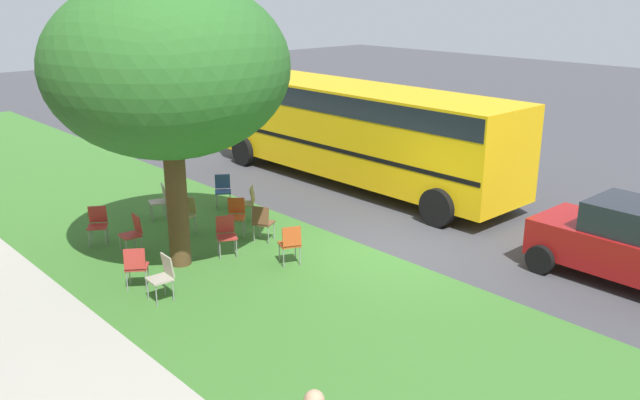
% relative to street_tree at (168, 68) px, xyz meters
% --- Properties ---
extents(ground, '(80.00, 80.00, 0.00)m').
position_rel_street_tree_xyz_m(ground, '(-2.47, -3.86, -4.12)').
color(ground, '#424247').
extents(grass_verge, '(48.00, 6.00, 0.01)m').
position_rel_street_tree_xyz_m(grass_verge, '(-2.47, -0.66, -4.11)').
color(grass_verge, '#3D752D').
rests_on(grass_verge, ground).
extents(sidewalk_strip, '(48.00, 2.80, 0.01)m').
position_rel_street_tree_xyz_m(sidewalk_strip, '(-2.47, 3.74, -4.11)').
color(sidewalk_strip, '#ADA89E').
rests_on(sidewalk_strip, ground).
extents(street_tree, '(4.79, 4.79, 5.91)m').
position_rel_street_tree_xyz_m(street_tree, '(0.00, 0.00, 0.00)').
color(street_tree, brown).
rests_on(street_tree, ground).
extents(chair_0, '(0.51, 0.52, 0.88)m').
position_rel_street_tree_xyz_m(chair_0, '(1.57, -1.12, -3.60)').
color(chair_0, olive).
rests_on(chair_0, ground).
extents(chair_1, '(0.56, 0.57, 0.88)m').
position_rel_street_tree_xyz_m(chair_1, '(-0.16, -2.08, -3.60)').
color(chair_1, brown).
rests_on(chair_1, ground).
extents(chair_2, '(0.44, 0.45, 0.88)m').
position_rel_street_tree_xyz_m(chair_2, '(-1.29, 1.13, -3.60)').
color(chair_2, '#ADA393').
rests_on(chair_2, ground).
extents(chair_3, '(0.58, 0.57, 0.88)m').
position_rel_street_tree_xyz_m(chair_3, '(2.28, 0.76, -3.60)').
color(chair_3, '#B7332D').
rests_on(chair_3, ground).
extents(chair_4, '(0.59, 0.59, 0.88)m').
position_rel_street_tree_xyz_m(chair_4, '(1.27, -2.73, -3.60)').
color(chair_4, olive).
rests_on(chair_4, ground).
extents(chair_5, '(0.58, 0.58, 0.88)m').
position_rel_street_tree_xyz_m(chair_5, '(-0.53, 1.28, -3.60)').
color(chair_5, '#B7332D').
rests_on(chair_5, ground).
extents(chair_6, '(0.58, 0.58, 0.88)m').
position_rel_street_tree_xyz_m(chair_6, '(2.61, -2.89, -3.60)').
color(chair_6, '#335184').
rests_on(chair_6, ground).
extents(chair_7, '(0.53, 0.54, 0.88)m').
position_rel_street_tree_xyz_m(chair_7, '(2.90, -1.18, -3.60)').
color(chair_7, '#ADA393').
rests_on(chair_7, ground).
extents(chair_8, '(0.55, 0.55, 0.88)m').
position_rel_street_tree_xyz_m(chair_8, '(-1.61, -1.69, -3.60)').
color(chair_8, '#C64C1E').
rests_on(chair_8, ground).
extents(chair_9, '(0.46, 0.46, 0.88)m').
position_rel_street_tree_xyz_m(chair_9, '(1.20, 0.45, -3.60)').
color(chair_9, '#B7332D').
rests_on(chair_9, ground).
extents(chair_10, '(0.59, 0.59, 0.88)m').
position_rel_street_tree_xyz_m(chair_10, '(0.67, -1.93, -3.60)').
color(chair_10, '#C64C1E').
rests_on(chair_10, ground).
extents(chair_11, '(0.56, 0.56, 0.88)m').
position_rel_street_tree_xyz_m(chair_11, '(-0.24, -1.01, -3.60)').
color(chair_11, '#B7332D').
rests_on(chair_11, ground).
extents(parked_car, '(3.70, 1.92, 1.65)m').
position_rel_street_tree_xyz_m(parked_car, '(-6.83, -6.06, -3.28)').
color(parked_car, maroon).
rests_on(parked_car, ground).
extents(school_bus, '(10.40, 2.80, 2.88)m').
position_rel_street_tree_xyz_m(school_bus, '(1.81, -7.16, -2.36)').
color(school_bus, yellow).
rests_on(school_bus, ground).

